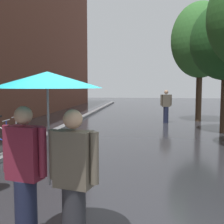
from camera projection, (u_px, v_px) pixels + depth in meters
kerb_strip at (68, 124)px, 13.60m from camera, size 0.30×36.00×0.12m
street_tree_3 at (200, 40)px, 14.88m from camera, size 3.04×3.04×6.23m
parked_bicycle_3 at (4, 134)px, 9.10m from camera, size 1.14×0.80×0.96m
couple_under_umbrella at (48, 130)px, 3.16m from camera, size 1.22×1.22×2.07m
pedestrian_walking_midground at (166, 105)px, 14.52m from camera, size 0.58×0.38×1.67m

